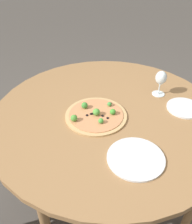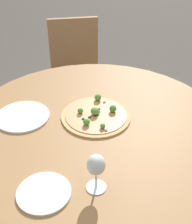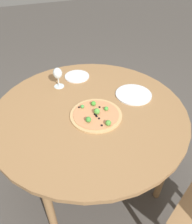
# 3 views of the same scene
# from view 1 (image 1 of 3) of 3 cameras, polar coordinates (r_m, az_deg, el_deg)

# --- Properties ---
(ground_plane) EXTENTS (12.00, 12.00, 0.00)m
(ground_plane) POSITION_cam_1_polar(r_m,az_deg,el_deg) (1.95, 2.14, -17.06)
(ground_plane) COLOR #4C4742
(dining_table) EXTENTS (1.33, 1.33, 0.71)m
(dining_table) POSITION_cam_1_polar(r_m,az_deg,el_deg) (1.46, 2.73, -1.88)
(dining_table) COLOR olive
(dining_table) RESTS_ON ground_plane
(pizza) EXTENTS (0.35, 0.35, 0.05)m
(pizza) POSITION_cam_1_polar(r_m,az_deg,el_deg) (1.39, -0.08, -0.66)
(pizza) COLOR tan
(pizza) RESTS_ON dining_table
(wine_glass) EXTENTS (0.08, 0.08, 0.16)m
(wine_glass) POSITION_cam_1_polar(r_m,az_deg,el_deg) (1.57, 14.62, 7.36)
(wine_glass) COLOR silver
(wine_glass) RESTS_ON dining_table
(plate_near) EXTENTS (0.27, 0.27, 0.01)m
(plate_near) POSITION_cam_1_polar(r_m,az_deg,el_deg) (1.18, 9.08, -10.37)
(plate_near) COLOR silver
(plate_near) RESTS_ON dining_table
(plate_far) EXTENTS (0.20, 0.20, 0.01)m
(plate_far) POSITION_cam_1_polar(r_m,az_deg,el_deg) (1.54, 19.56, 0.89)
(plate_far) COLOR silver
(plate_far) RESTS_ON dining_table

